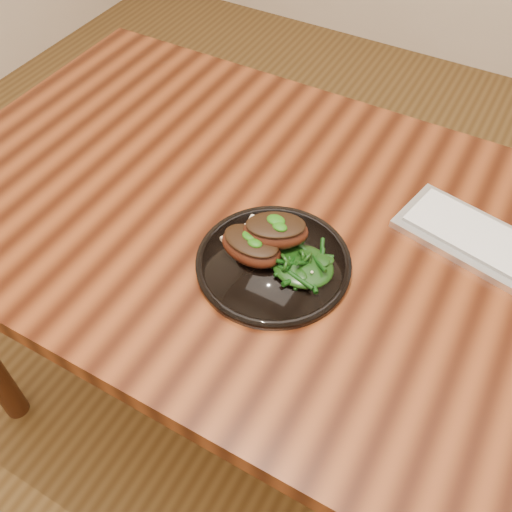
# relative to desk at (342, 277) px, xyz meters

# --- Properties ---
(desk) EXTENTS (1.60, 0.80, 0.75)m
(desk) POSITION_rel_desk_xyz_m (0.00, 0.00, 0.00)
(desk) COLOR black
(desk) RESTS_ON ground
(plate) EXTENTS (0.25, 0.25, 0.02)m
(plate) POSITION_rel_desk_xyz_m (-0.09, -0.10, 0.09)
(plate) COLOR black
(plate) RESTS_ON desk
(lamb_chop_front) EXTENTS (0.12, 0.08, 0.05)m
(lamb_chop_front) POSITION_rel_desk_xyz_m (-0.13, -0.11, 0.12)
(lamb_chop_front) COLOR #3F180C
(lamb_chop_front) RESTS_ON plate
(lamb_chop_back) EXTENTS (0.12, 0.11, 0.05)m
(lamb_chop_back) POSITION_rel_desk_xyz_m (-0.10, -0.08, 0.14)
(lamb_chop_back) COLOR #3F180C
(lamb_chop_back) RESTS_ON plate
(herb_smear) EXTENTS (0.08, 0.05, 0.00)m
(herb_smear) POSITION_rel_desk_xyz_m (-0.12, -0.05, 0.10)
(herb_smear) COLOR #0F4307
(herb_smear) RESTS_ON plate
(greens_heap) EXTENTS (0.10, 0.09, 0.04)m
(greens_heap) POSITION_rel_desk_xyz_m (-0.04, -0.10, 0.11)
(greens_heap) COLOR black
(greens_heap) RESTS_ON plate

